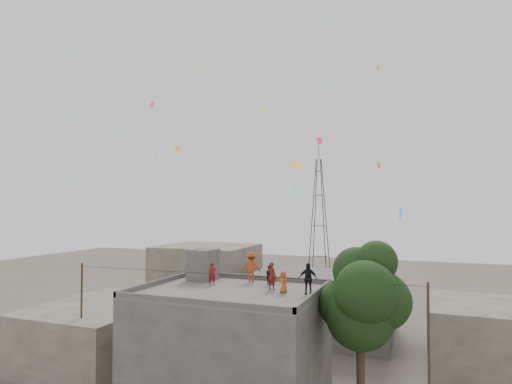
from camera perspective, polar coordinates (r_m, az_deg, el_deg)
main_building at (r=25.93m, az=-3.39°, el=-19.60°), size 10.00×8.00×6.10m
parapet at (r=25.15m, az=-3.37°, el=-12.63°), size 10.00×8.00×0.30m
stair_head_box at (r=28.72m, az=-7.06°, el=-9.57°), size 1.60×1.80×2.00m
neighbor_west at (r=33.64m, az=-19.96°, el=-17.21°), size 8.00×10.00×4.00m
neighbor_north at (r=38.33m, az=8.53°, el=-14.62°), size 12.00×9.00×5.00m
neighbor_northwest at (r=44.12m, az=-6.58°, el=-11.63°), size 9.00×8.00×7.00m
neighbor_east at (r=33.81m, az=28.05°, el=-16.66°), size 7.00×8.00×4.40m
tree at (r=23.74m, az=14.14°, el=-13.58°), size 4.90×4.60×9.10m
utility_line at (r=24.42m, az=-3.55°, el=-18.81°), size 20.12×0.62×7.40m
transmission_tower at (r=64.11m, az=8.40°, el=-3.61°), size 2.97×2.97×20.01m
person_red_adult at (r=25.18m, az=2.12°, el=-11.13°), size 0.67×0.54×1.59m
person_orange_child at (r=24.37m, az=3.68°, el=-11.90°), size 0.70×0.61×1.20m
person_dark_child at (r=26.87m, az=1.82°, el=-11.00°), size 0.72×0.67×1.18m
person_dark_adult at (r=24.06m, az=6.93°, el=-11.40°), size 1.06×0.60×1.71m
person_orange_adult at (r=27.78m, az=-0.61°, el=-9.95°), size 1.33×0.91×1.90m
person_red_child at (r=26.81m, az=-5.87°, el=-10.81°), size 0.59×0.57×1.36m
kites at (r=30.76m, az=2.93°, el=6.70°), size 20.05×18.44×12.97m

